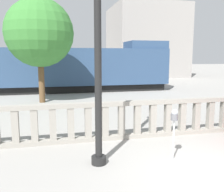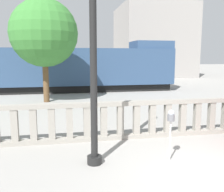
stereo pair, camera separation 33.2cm
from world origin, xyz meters
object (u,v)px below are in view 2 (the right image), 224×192
object	(u,v)px
lamppost	(93,26)
parking_meter	(171,119)
train_near	(34,69)
tree_left	(44,33)

from	to	relation	value
lamppost	parking_meter	size ratio (longest dim) A/B	4.72
train_near	tree_left	distance (m)	5.13
tree_left	parking_meter	bearing A→B (deg)	-68.41
lamppost	parking_meter	xyz separation A→B (m)	(1.94, -0.15, -2.28)
lamppost	parking_meter	world-z (taller)	lamppost
lamppost	train_near	size ratio (longest dim) A/B	0.29
lamppost	tree_left	size ratio (longest dim) A/B	1.06
train_near	tree_left	bearing A→B (deg)	-75.77
train_near	tree_left	world-z (taller)	tree_left
parking_meter	train_near	xyz separation A→B (m)	(-4.85, 13.85, 0.66)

